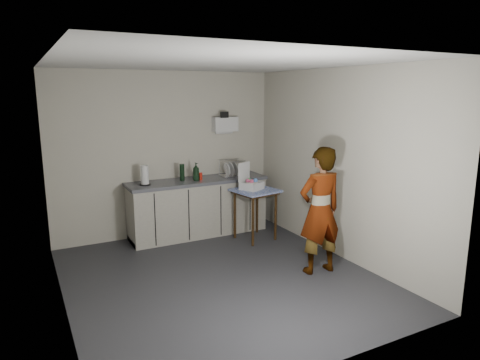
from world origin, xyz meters
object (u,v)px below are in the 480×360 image
side_table (255,196)px  dark_bottle (182,172)px  bakery_box (251,183)px  standing_man (320,211)px  dish_rack (232,173)px  soap_bottle (196,172)px  kitchen_counter (198,209)px  soda_can (200,176)px  paper_towel (145,176)px

side_table → dark_bottle: size_ratio=3.01×
bakery_box → standing_man: bearing=-109.6°
standing_man → dish_rack: standing_man is taller
soap_bottle → bakery_box: (0.70, -0.50, -0.16)m
side_table → standing_man: (0.10, -1.47, 0.12)m
kitchen_counter → soda_can: soda_can is taller
dark_bottle → dish_rack: 0.85m
kitchen_counter → soap_bottle: 0.63m
dark_bottle → bakery_box: bakery_box is taller
dark_bottle → bakery_box: 1.09m
standing_man → paper_towel: standing_man is taller
soda_can → dish_rack: dish_rack is taller
soap_bottle → side_table: bearing=-36.8°
side_table → standing_man: size_ratio=0.49×
standing_man → bakery_box: size_ratio=3.99×
side_table → soda_can: (-0.67, 0.58, 0.27)m
side_table → soap_bottle: bearing=133.8°
paper_towel → standing_man: bearing=-51.6°
bakery_box → kitchen_counter: bearing=114.0°
soda_can → bakery_box: size_ratio=0.28×
standing_man → soap_bottle: 2.21m
side_table → soda_can: soda_can is taller
paper_towel → bakery_box: bearing=-20.0°
side_table → paper_towel: bearing=149.1°
kitchen_counter → dish_rack: size_ratio=5.79×
soap_bottle → bakery_box: bakery_box is taller
kitchen_counter → standing_man: bearing=-69.2°
side_table → soap_bottle: size_ratio=2.83×
kitchen_counter → soda_can: bearing=-56.5°
soda_can → dark_bottle: 0.30m
soda_can → dark_bottle: size_ratio=0.43×
side_table → paper_towel: (-1.55, 0.61, 0.36)m
kitchen_counter → paper_towel: bearing=-178.7°
paper_towel → bakery_box: (1.50, -0.55, -0.16)m
kitchen_counter → standing_man: (0.80, -2.10, 0.39)m
dish_rack → standing_man: bearing=-84.6°
side_table → standing_man: bearing=-95.6°
soap_bottle → standing_man: bearing=-67.3°
paper_towel → dish_rack: bearing=0.1°
dish_rack → bakery_box: (0.05, -0.55, -0.09)m
kitchen_counter → dish_rack: 0.81m
side_table → soap_bottle: soap_bottle is taller
paper_towel → bakery_box: 1.61m
standing_man → soap_bottle: (-0.85, 2.03, 0.24)m
paper_towel → side_table: bearing=-21.5°
soap_bottle → dark_bottle: size_ratio=1.07×
kitchen_counter → bakery_box: (0.65, -0.57, 0.46)m
standing_man → bakery_box: standing_man is taller
soda_can → dark_bottle: dark_bottle is taller
paper_towel → soap_bottle: bearing=-3.6°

